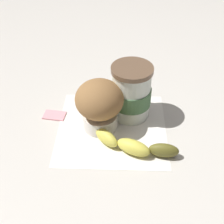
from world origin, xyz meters
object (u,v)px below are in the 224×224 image
(muffin, at_px, (99,103))
(sugar_packet, at_px, (54,115))
(banana, at_px, (134,145))
(coffee_cup, at_px, (131,93))

(muffin, xyz_separation_m, sugar_packet, (-0.03, -0.11, -0.06))
(sugar_packet, bearing_deg, banana, 60.15)
(coffee_cup, relative_size, banana, 0.71)
(banana, relative_size, sugar_packet, 3.53)
(banana, xyz_separation_m, sugar_packet, (-0.10, -0.18, -0.01))
(muffin, xyz_separation_m, banana, (0.07, 0.07, -0.05))
(coffee_cup, height_order, banana, coffee_cup)
(coffee_cup, xyz_separation_m, banana, (0.12, 0.01, -0.05))
(muffin, bearing_deg, coffee_cup, 123.57)
(coffee_cup, relative_size, muffin, 1.09)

